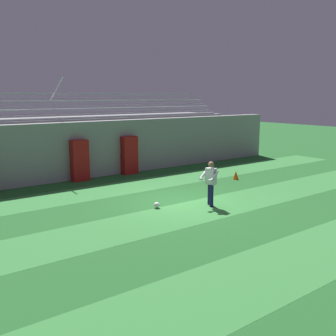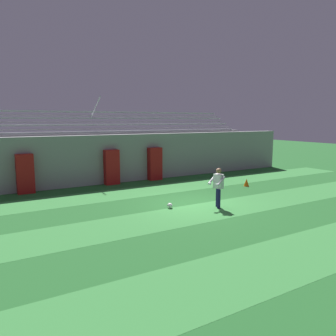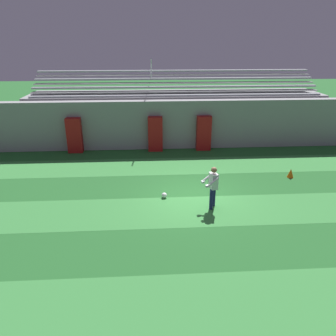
{
  "view_description": "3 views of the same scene",
  "coord_description": "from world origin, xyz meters",
  "px_view_note": "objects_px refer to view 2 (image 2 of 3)",
  "views": [
    {
      "loc": [
        -9.24,
        -11.41,
        4.04
      ],
      "look_at": [
        -1.4,
        -1.07,
        1.65
      ],
      "focal_mm": 42.0,
      "sensor_mm": 36.0,
      "label": 1
    },
    {
      "loc": [
        -8.04,
        -11.47,
        3.65
      ],
      "look_at": [
        -0.91,
        0.52,
        1.59
      ],
      "focal_mm": 35.0,
      "sensor_mm": 36.0,
      "label": 2
    },
    {
      "loc": [
        -1.8,
        -12.12,
        6.09
      ],
      "look_at": [
        -1.1,
        -0.97,
        1.64
      ],
      "focal_mm": 35.0,
      "sensor_mm": 36.0,
      "label": 3
    }
  ],
  "objects_px": {
    "padding_pillar_gate_left": "(112,167)",
    "soccer_ball": "(170,206)",
    "padding_pillar_gate_right": "(155,164)",
    "goalkeeper": "(218,185)",
    "traffic_cone": "(246,182)",
    "padding_pillar_far_left": "(25,174)"
  },
  "relations": [
    {
      "from": "padding_pillar_gate_left",
      "to": "soccer_ball",
      "type": "bearing_deg",
      "value": -88.16
    },
    {
      "from": "padding_pillar_gate_left",
      "to": "goalkeeper",
      "type": "xyz_separation_m",
      "value": [
        1.98,
        -7.02,
        -0.03
      ]
    },
    {
      "from": "padding_pillar_gate_left",
      "to": "padding_pillar_gate_right",
      "type": "bearing_deg",
      "value": 0.0
    },
    {
      "from": "goalkeeper",
      "to": "traffic_cone",
      "type": "distance_m",
      "value": 5.07
    },
    {
      "from": "padding_pillar_gate_right",
      "to": "soccer_ball",
      "type": "relative_size",
      "value": 8.99
    },
    {
      "from": "padding_pillar_far_left",
      "to": "goalkeeper",
      "type": "xyz_separation_m",
      "value": [
        6.53,
        -7.02,
        -0.03
      ]
    },
    {
      "from": "padding_pillar_gate_right",
      "to": "traffic_cone",
      "type": "xyz_separation_m",
      "value": [
        3.42,
        -4.33,
        -0.78
      ]
    },
    {
      "from": "padding_pillar_gate_right",
      "to": "goalkeeper",
      "type": "height_order",
      "value": "padding_pillar_gate_right"
    },
    {
      "from": "traffic_cone",
      "to": "padding_pillar_gate_right",
      "type": "bearing_deg",
      "value": 128.29
    },
    {
      "from": "padding_pillar_gate_left",
      "to": "padding_pillar_gate_right",
      "type": "xyz_separation_m",
      "value": [
        2.79,
        0.0,
        0.0
      ]
    },
    {
      "from": "padding_pillar_gate_left",
      "to": "traffic_cone",
      "type": "relative_size",
      "value": 4.71
    },
    {
      "from": "goalkeeper",
      "to": "soccer_ball",
      "type": "xyz_separation_m",
      "value": [
        -1.78,
        0.94,
        -0.84
      ]
    },
    {
      "from": "padding_pillar_far_left",
      "to": "soccer_ball",
      "type": "bearing_deg",
      "value": -52.02
    },
    {
      "from": "goalkeeper",
      "to": "soccer_ball",
      "type": "distance_m",
      "value": 2.18
    },
    {
      "from": "padding_pillar_far_left",
      "to": "soccer_ball",
      "type": "distance_m",
      "value": 7.76
    },
    {
      "from": "padding_pillar_gate_right",
      "to": "goalkeeper",
      "type": "relative_size",
      "value": 1.18
    },
    {
      "from": "soccer_ball",
      "to": "traffic_cone",
      "type": "bearing_deg",
      "value": 16.16
    },
    {
      "from": "goalkeeper",
      "to": "padding_pillar_gate_left",
      "type": "bearing_deg",
      "value": 105.74
    },
    {
      "from": "soccer_ball",
      "to": "padding_pillar_gate_right",
      "type": "bearing_deg",
      "value": 66.89
    },
    {
      "from": "padding_pillar_gate_right",
      "to": "padding_pillar_far_left",
      "type": "xyz_separation_m",
      "value": [
        -7.34,
        0.0,
        0.0
      ]
    },
    {
      "from": "padding_pillar_gate_left",
      "to": "traffic_cone",
      "type": "height_order",
      "value": "padding_pillar_gate_left"
    },
    {
      "from": "padding_pillar_gate_left",
      "to": "padding_pillar_gate_right",
      "type": "relative_size",
      "value": 1.0
    }
  ]
}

